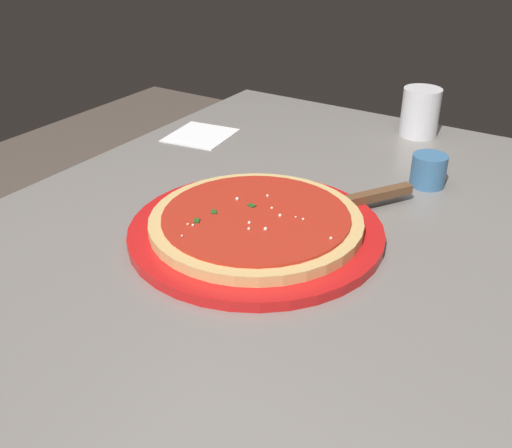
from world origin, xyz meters
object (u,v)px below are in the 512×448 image
Objects in this scene: cup_small_sauce at (429,170)px; napkin_folded_right at (201,135)px; serving_plate at (256,231)px; pizza_server at (355,201)px; cup_tall_drink at (420,112)px; pizza at (256,221)px.

cup_small_sauce is 0.46× the size of napkin_folded_right.
pizza_server is (0.15, -0.09, 0.01)m from serving_plate.
pizza is at bearing 173.76° from cup_tall_drink.
cup_tall_drink is 0.46m from napkin_folded_right.
pizza is (-0.00, 0.00, 0.02)m from serving_plate.
serving_plate is 3.80× the size of cup_tall_drink.
cup_tall_drink reaches higher than cup_small_sauce.
pizza is 0.43m from napkin_folded_right.
serving_plate is 0.17m from pizza_server.
serving_plate is at bearing 147.84° from pizza_server.
napkin_folded_right is (-0.25, 0.38, -0.05)m from cup_tall_drink.
cup_small_sauce is (0.16, -0.06, 0.01)m from pizza_server.
pizza reaches higher than serving_plate.
cup_tall_drink is 0.25m from cup_small_sauce.
napkin_folded_right is (0.29, 0.32, -0.01)m from serving_plate.
cup_tall_drink is at bearing 4.85° from pizza_server.
napkin_folded_right is at bearing 70.70° from pizza_server.
cup_small_sauce is (-0.23, -0.10, -0.02)m from cup_tall_drink.
pizza reaches higher than napkin_folded_right.
cup_small_sauce is at bearing -157.22° from cup_tall_drink.
pizza_server is 0.17m from cup_small_sauce.
pizza_server is 3.50× the size of cup_small_sauce.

